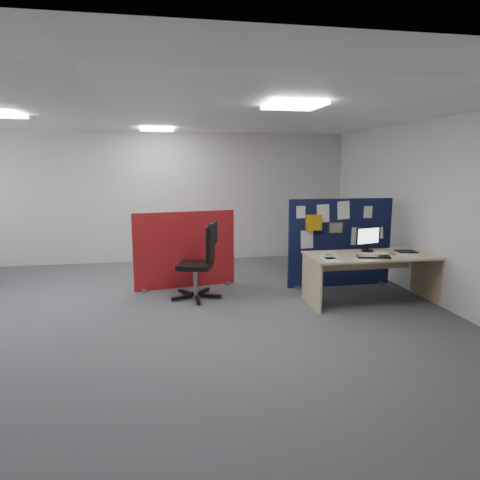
{
  "coord_description": "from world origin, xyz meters",
  "views": [
    {
      "loc": [
        0.58,
        -5.64,
        2.03
      ],
      "look_at": [
        1.61,
        0.13,
        1.0
      ],
      "focal_mm": 32.0,
      "sensor_mm": 36.0,
      "label": 1
    }
  ],
  "objects": [
    {
      "name": "floor",
      "position": [
        0.0,
        0.0,
        0.0
      ],
      "size": [
        9.0,
        9.0,
        0.0
      ],
      "primitive_type": "plane",
      "color": "#57595F",
      "rests_on": "ground"
    },
    {
      "name": "ceiling",
      "position": [
        0.0,
        0.0,
        2.7
      ],
      "size": [
        9.0,
        7.0,
        0.02
      ],
      "primitive_type": "cube",
      "color": "white",
      "rests_on": "wall_back"
    },
    {
      "name": "wall_back",
      "position": [
        0.0,
        3.5,
        1.35
      ],
      "size": [
        9.0,
        0.02,
        2.7
      ],
      "primitive_type": "cube",
      "color": "silver",
      "rests_on": "floor"
    },
    {
      "name": "wall_front",
      "position": [
        0.0,
        -3.5,
        1.35
      ],
      "size": [
        9.0,
        0.02,
        2.7
      ],
      "primitive_type": "cube",
      "color": "silver",
      "rests_on": "floor"
    },
    {
      "name": "wall_right",
      "position": [
        4.5,
        0.0,
        1.35
      ],
      "size": [
        0.02,
        7.0,
        2.7
      ],
      "primitive_type": "cube",
      "color": "silver",
      "rests_on": "floor"
    },
    {
      "name": "ceiling_lights",
      "position": [
        0.33,
        0.67,
        2.67
      ],
      "size": [
        4.1,
        4.1,
        0.04
      ],
      "color": "white",
      "rests_on": "ceiling"
    },
    {
      "name": "navy_divider",
      "position": [
        3.46,
        1.02,
        0.75
      ],
      "size": [
        1.79,
        0.3,
        1.48
      ],
      "color": "black",
      "rests_on": "floor"
    },
    {
      "name": "main_desk",
      "position": [
        3.58,
        0.13,
        0.57
      ],
      "size": [
        1.9,
        0.85,
        0.73
      ],
      "color": "tan",
      "rests_on": "floor"
    },
    {
      "name": "monitor_main",
      "position": [
        3.62,
        0.31,
        0.94
      ],
      "size": [
        0.42,
        0.18,
        0.38
      ],
      "rotation": [
        0.0,
        0.0,
        0.24
      ],
      "color": "black",
      "rests_on": "main_desk"
    },
    {
      "name": "keyboard",
      "position": [
        3.5,
        -0.11,
        0.74
      ],
      "size": [
        0.48,
        0.29,
        0.02
      ],
      "primitive_type": "cube",
      "rotation": [
        0.0,
        0.0,
        -0.26
      ],
      "color": "black",
      "rests_on": "main_desk"
    },
    {
      "name": "mouse",
      "position": [
        3.85,
        0.02,
        0.74
      ],
      "size": [
        0.11,
        0.09,
        0.03
      ],
      "primitive_type": "cube",
      "rotation": [
        0.0,
        0.0,
        0.33
      ],
      "color": "gray",
      "rests_on": "main_desk"
    },
    {
      "name": "paper_tray",
      "position": [
        4.18,
        0.17,
        0.74
      ],
      "size": [
        0.3,
        0.24,
        0.01
      ],
      "primitive_type": "cube",
      "rotation": [
        0.0,
        0.0,
        -0.09
      ],
      "color": "black",
      "rests_on": "main_desk"
    },
    {
      "name": "red_divider",
      "position": [
        0.91,
        1.38,
        0.63
      ],
      "size": [
        1.69,
        0.34,
        1.28
      ],
      "rotation": [
        0.0,
        0.0,
        0.17
      ],
      "color": "#A11814",
      "rests_on": "floor"
    },
    {
      "name": "office_chair",
      "position": [
        1.14,
        0.7,
        0.66
      ],
      "size": [
        0.77,
        0.74,
        1.16
      ],
      "rotation": [
        0.0,
        0.0,
        -0.29
      ],
      "color": "black",
      "rests_on": "floor"
    },
    {
      "name": "desk_papers",
      "position": [
        3.2,
        0.02,
        0.73
      ],
      "size": [
        1.45,
        0.71,
        0.0
      ],
      "color": "white",
      "rests_on": "main_desk"
    }
  ]
}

